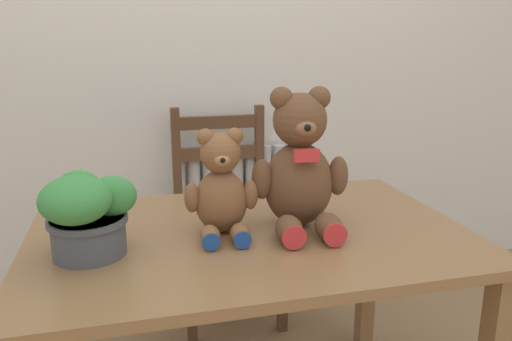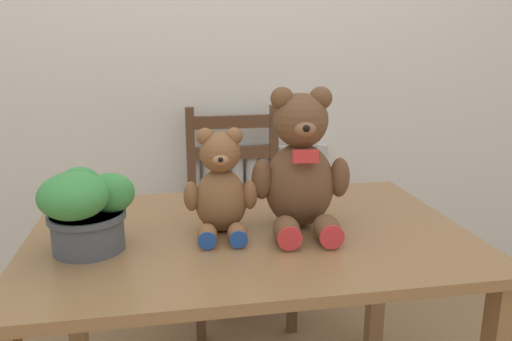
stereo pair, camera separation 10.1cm
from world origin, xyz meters
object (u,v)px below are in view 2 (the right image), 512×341
object	(u,v)px
teddy_bear_left	(221,189)
teddy_bear_right	(301,169)
wooden_chair_behind	(238,215)
potted_plant	(85,208)

from	to	relation	value
teddy_bear_left	teddy_bear_right	size ratio (longest dim) A/B	0.74
wooden_chair_behind	teddy_bear_left	world-z (taller)	teddy_bear_left
teddy_bear_left	teddy_bear_right	xyz separation A→B (m)	(0.23, -0.00, 0.05)
teddy_bear_left	potted_plant	size ratio (longest dim) A/B	1.21
wooden_chair_behind	potted_plant	distance (m)	1.08
teddy_bear_right	teddy_bear_left	bearing A→B (deg)	4.33
wooden_chair_behind	teddy_bear_right	distance (m)	0.92
wooden_chair_behind	teddy_bear_left	xyz separation A→B (m)	(-0.16, -0.80, 0.38)
wooden_chair_behind	potted_plant	size ratio (longest dim) A/B	3.78
teddy_bear_left	teddy_bear_right	world-z (taller)	teddy_bear_right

